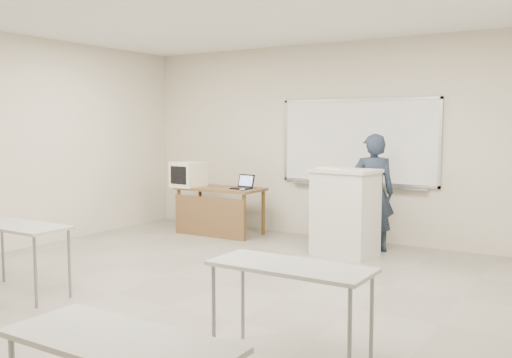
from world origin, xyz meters
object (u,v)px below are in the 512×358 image
Objects in this scene: laptop at (243,185)px; keyboard at (332,168)px; instructor_desk at (217,202)px; podium at (345,212)px; whiteboard at (358,143)px; mouse at (242,190)px; crt_monitor at (189,174)px; presenter at (373,193)px.

keyboard reaches higher than laptop.
laptop reaches higher than instructor_desk.
podium is (2.30, -0.25, 0.05)m from instructor_desk.
mouse is at bearing -149.92° from whiteboard.
whiteboard is 2.39m from instructor_desk.
laptop is at bearing 20.32° from instructor_desk.
instructor_desk is 0.69m from crt_monitor.
instructor_desk is 4.62× the size of laptop.
whiteboard is 1.87m from mouse.
presenter is (0.46, -0.56, -0.67)m from whiteboard.
keyboard is at bearing -3.59° from crt_monitor.
whiteboard is 2.77m from crt_monitor.
instructor_desk is 0.51m from laptop.
presenter is at bearing -50.68° from whiteboard.
instructor_desk is at bearing -159.18° from whiteboard.
mouse is 0.06× the size of presenter.
keyboard is (1.60, -0.28, 0.41)m from mouse.
instructor_desk is 2.28m from keyboard.
instructor_desk is at bearing 5.32° from crt_monitor.
laptop is at bearing 174.69° from podium.
podium is 1.77m from mouse.
mouse is at bearing -178.61° from podium.
whiteboard reaches higher than mouse.
presenter is (0.36, 0.58, -0.36)m from keyboard.
instructor_desk is at bearing -179.57° from podium.
podium is 0.62m from keyboard.
instructor_desk is 1.18× the size of podium.
podium reaches higher than mouse.
whiteboard is 1.89m from laptop.
podium is at bearing -6.93° from laptop.
mouse is (-1.75, 0.16, 0.18)m from podium.
instructor_desk is 14.59× the size of mouse.
crt_monitor is at bearing 173.75° from mouse.
podium is at bearing 38.45° from presenter.
keyboard is at bearing -11.58° from laptop.
crt_monitor is at bearing -163.04° from whiteboard.
presenter is (1.96, 0.30, 0.05)m from mouse.
presenter reaches higher than mouse.
laptop is 2.11m from presenter.
whiteboard reaches higher than presenter.
keyboard is 0.25× the size of presenter.
mouse is 0.24× the size of keyboard.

